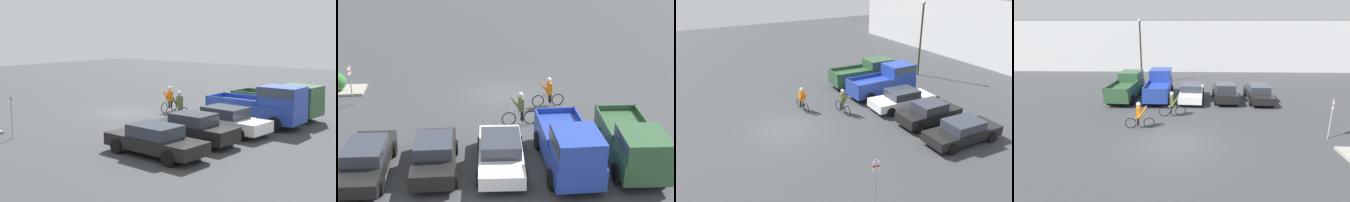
# 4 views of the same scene
# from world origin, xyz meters

# --- Properties ---
(ground_plane) EXTENTS (80.00, 80.00, 0.00)m
(ground_plane) POSITION_xyz_m (0.00, 0.00, 0.00)
(ground_plane) COLOR #383A3D
(warehouse_building) EXTENTS (47.30, 10.71, 6.81)m
(warehouse_building) POSITION_xyz_m (0.00, 27.36, 3.40)
(warehouse_building) COLOR silver
(warehouse_building) RESTS_ON ground_plane
(pickup_truck_0) EXTENTS (2.44, 5.48, 2.14)m
(pickup_truck_0) POSITION_xyz_m (-4.60, 9.03, 1.11)
(pickup_truck_0) COLOR #2D5133
(pickup_truck_0) RESTS_ON ground_plane
(pickup_truck_1) EXTENTS (2.18, 5.43, 2.34)m
(pickup_truck_1) POSITION_xyz_m (-1.83, 9.19, 1.20)
(pickup_truck_1) COLOR #233D9E
(pickup_truck_1) RESTS_ON ground_plane
(sedan_0) EXTENTS (2.26, 4.78, 1.40)m
(sedan_0) POSITION_xyz_m (0.97, 8.44, 0.71)
(sedan_0) COLOR white
(sedan_0) RESTS_ON ground_plane
(sedan_1) EXTENTS (1.97, 4.26, 1.46)m
(sedan_1) POSITION_xyz_m (3.77, 8.42, 0.73)
(sedan_1) COLOR black
(sedan_1) RESTS_ON ground_plane
(sedan_2) EXTENTS (2.10, 4.78, 1.36)m
(sedan_2) POSITION_xyz_m (6.57, 8.41, 0.69)
(sedan_2) COLOR black
(sedan_2) RESTS_ON ground_plane
(cyclist_0) EXTENTS (1.88, 0.48, 1.79)m
(cyclist_0) POSITION_xyz_m (-0.41, 4.34, 0.91)
(cyclist_0) COLOR black
(cyclist_0) RESTS_ON ground_plane
(cyclist_1) EXTENTS (1.83, 0.48, 1.71)m
(cyclist_1) POSITION_xyz_m (-2.28, 2.09, 0.87)
(cyclist_1) COLOR black
(cyclist_1) RESTS_ON ground_plane
(fire_lane_sign) EXTENTS (0.11, 0.29, 2.33)m
(fire_lane_sign) POSITION_xyz_m (8.63, 0.81, 1.41)
(fire_lane_sign) COLOR #9E9EA3
(fire_lane_sign) RESTS_ON ground_plane
(lamppost) EXTENTS (0.36, 0.36, 6.71)m
(lamppost) POSITION_xyz_m (-4.40, 14.72, 3.94)
(lamppost) COLOR #2D2823
(lamppost) RESTS_ON ground_plane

